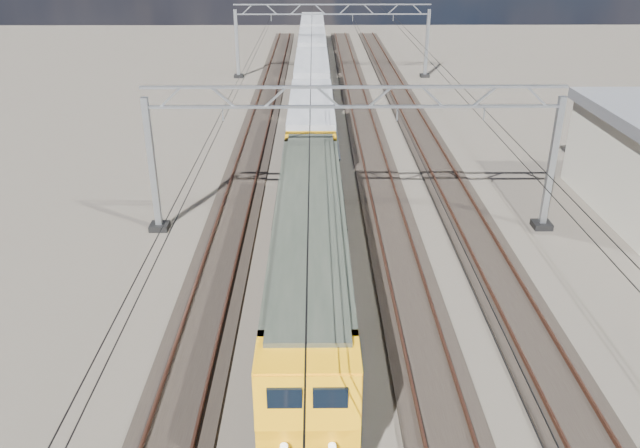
{
  "coord_description": "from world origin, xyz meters",
  "views": [
    {
      "loc": [
        -1.81,
        -23.98,
        13.31
      ],
      "look_at": [
        -1.59,
        -0.61,
        2.4
      ],
      "focal_mm": 35.0,
      "sensor_mm": 36.0,
      "label": 1
    }
  ],
  "objects_px": {
    "hopper_wagon_lead": "(311,121)",
    "hopper_wagon_third": "(312,48)",
    "locomotive": "(310,242)",
    "hopper_wagon_mid": "(312,76)",
    "hopper_wagon_fourth": "(312,30)",
    "catenary_gantry_far": "(332,38)",
    "catenary_gantry_mid": "(353,154)"
  },
  "relations": [
    {
      "from": "catenary_gantry_mid",
      "to": "catenary_gantry_far",
      "type": "xyz_separation_m",
      "value": [
        0.0,
        36.0,
        0.0
      ]
    },
    {
      "from": "catenary_gantry_far",
      "to": "hopper_wagon_mid",
      "type": "relative_size",
      "value": 1.53
    },
    {
      "from": "catenary_gantry_far",
      "to": "hopper_wagon_lead",
      "type": "relative_size",
      "value": 1.53
    },
    {
      "from": "catenary_gantry_mid",
      "to": "hopper_wagon_third",
      "type": "distance_m",
      "value": 40.09
    },
    {
      "from": "catenary_gantry_mid",
      "to": "hopper_wagon_third",
      "type": "bearing_deg",
      "value": 92.86
    },
    {
      "from": "catenary_gantry_far",
      "to": "locomotive",
      "type": "xyz_separation_m",
      "value": [
        -2.0,
        -42.09,
        -1.58
      ]
    },
    {
      "from": "hopper_wagon_lead",
      "to": "hopper_wagon_mid",
      "type": "distance_m",
      "value": 14.2
    },
    {
      "from": "hopper_wagon_lead",
      "to": "hopper_wagon_third",
      "type": "distance_m",
      "value": 28.4
    },
    {
      "from": "hopper_wagon_mid",
      "to": "hopper_wagon_lead",
      "type": "bearing_deg",
      "value": -90.0
    },
    {
      "from": "catenary_gantry_far",
      "to": "hopper_wagon_lead",
      "type": "bearing_deg",
      "value": -94.69
    },
    {
      "from": "catenary_gantry_far",
      "to": "hopper_wagon_lead",
      "type": "height_order",
      "value": "catenary_gantry_far"
    },
    {
      "from": "locomotive",
      "to": "hopper_wagon_mid",
      "type": "height_order",
      "value": "locomotive"
    },
    {
      "from": "hopper_wagon_lead",
      "to": "hopper_wagon_mid",
      "type": "bearing_deg",
      "value": 90.0
    },
    {
      "from": "hopper_wagon_third",
      "to": "hopper_wagon_fourth",
      "type": "relative_size",
      "value": 1.0
    },
    {
      "from": "catenary_gantry_far",
      "to": "hopper_wagon_fourth",
      "type": "height_order",
      "value": "catenary_gantry_far"
    },
    {
      "from": "hopper_wagon_lead",
      "to": "hopper_wagon_third",
      "type": "height_order",
      "value": "same"
    },
    {
      "from": "hopper_wagon_third",
      "to": "locomotive",
      "type": "bearing_deg",
      "value": -90.0
    },
    {
      "from": "hopper_wagon_fourth",
      "to": "hopper_wagon_lead",
      "type": "bearing_deg",
      "value": -90.0
    },
    {
      "from": "locomotive",
      "to": "hopper_wagon_fourth",
      "type": "xyz_separation_m",
      "value": [
        -0.0,
        60.3,
        -0.09
      ]
    },
    {
      "from": "hopper_wagon_mid",
      "to": "hopper_wagon_third",
      "type": "height_order",
      "value": "same"
    },
    {
      "from": "catenary_gantry_far",
      "to": "hopper_wagon_mid",
      "type": "bearing_deg",
      "value": -101.1
    },
    {
      "from": "catenary_gantry_far",
      "to": "hopper_wagon_fourth",
      "type": "xyz_separation_m",
      "value": [
        -2.0,
        18.2,
        -1.67
      ]
    },
    {
      "from": "hopper_wagon_lead",
      "to": "hopper_wagon_third",
      "type": "relative_size",
      "value": 1.0
    },
    {
      "from": "catenary_gantry_mid",
      "to": "hopper_wagon_fourth",
      "type": "bearing_deg",
      "value": 92.11
    },
    {
      "from": "locomotive",
      "to": "hopper_wagon_third",
      "type": "xyz_separation_m",
      "value": [
        -0.0,
        46.1,
        -0.09
      ]
    },
    {
      "from": "catenary_gantry_mid",
      "to": "hopper_wagon_lead",
      "type": "height_order",
      "value": "catenary_gantry_mid"
    },
    {
      "from": "locomotive",
      "to": "hopper_wagon_third",
      "type": "distance_m",
      "value": 46.1
    },
    {
      "from": "catenary_gantry_mid",
      "to": "locomotive",
      "type": "distance_m",
      "value": 6.6
    },
    {
      "from": "hopper_wagon_fourth",
      "to": "locomotive",
      "type": "bearing_deg",
      "value": -90.0
    },
    {
      "from": "catenary_gantry_far",
      "to": "hopper_wagon_mid",
      "type": "xyz_separation_m",
      "value": [
        -2.0,
        -10.2,
        -1.67
      ]
    },
    {
      "from": "locomotive",
      "to": "hopper_wagon_mid",
      "type": "relative_size",
      "value": 1.62
    },
    {
      "from": "hopper_wagon_lead",
      "to": "hopper_wagon_mid",
      "type": "relative_size",
      "value": 1.0
    }
  ]
}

